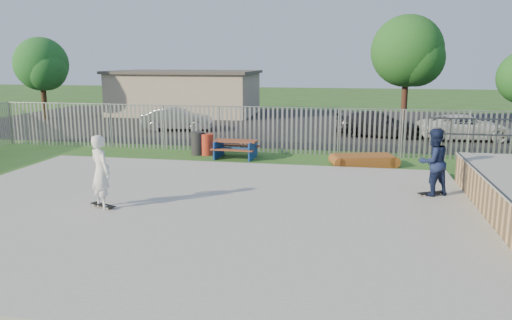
% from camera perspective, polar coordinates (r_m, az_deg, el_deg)
% --- Properties ---
extents(ground, '(120.00, 120.00, 0.00)m').
position_cam_1_polar(ground, '(13.46, -7.65, -6.03)').
color(ground, '#2C571D').
rests_on(ground, ground).
extents(concrete_slab, '(15.00, 12.00, 0.15)m').
position_cam_1_polar(concrete_slab, '(13.44, -7.65, -5.72)').
color(concrete_slab, '#9B9B96').
rests_on(concrete_slab, ground).
extents(fence, '(26.04, 16.02, 2.00)m').
position_cam_1_polar(fence, '(17.30, 0.27, 1.40)').
color(fence, gray).
rests_on(fence, ground).
extents(picnic_table, '(1.82, 1.52, 0.74)m').
position_cam_1_polar(picnic_table, '(20.63, -2.34, 1.28)').
color(picnic_table, brown).
rests_on(picnic_table, ground).
extents(funbox, '(2.31, 1.58, 0.42)m').
position_cam_1_polar(funbox, '(19.53, 12.22, -0.06)').
color(funbox, brown).
rests_on(funbox, ground).
extents(trash_bin_red, '(0.54, 0.54, 0.91)m').
position_cam_1_polar(trash_bin_red, '(21.36, -5.62, 1.79)').
color(trash_bin_red, '#B7301C').
rests_on(trash_bin_red, ground).
extents(trash_bin_grey, '(0.59, 0.59, 0.98)m').
position_cam_1_polar(trash_bin_grey, '(21.45, -6.65, 1.91)').
color(trash_bin_grey, black).
rests_on(trash_bin_grey, ground).
extents(parking_lot, '(40.00, 18.00, 0.02)m').
position_cam_1_polar(parking_lot, '(31.68, 3.39, 4.16)').
color(parking_lot, black).
rests_on(parking_lot, ground).
extents(car_silver, '(4.14, 2.00, 1.31)m').
position_cam_1_polar(car_silver, '(28.81, -9.01, 4.64)').
color(car_silver, '#A1A1A5').
rests_on(car_silver, parking_lot).
extents(car_dark, '(4.70, 2.35, 1.31)m').
position_cam_1_polar(car_dark, '(27.06, 13.67, 4.03)').
color(car_dark, black).
rests_on(car_dark, parking_lot).
extents(car_white, '(4.73, 2.52, 1.27)m').
position_cam_1_polar(car_white, '(27.24, 22.83, 3.46)').
color(car_white, silver).
rests_on(car_white, parking_lot).
extents(building, '(10.40, 6.40, 3.20)m').
position_cam_1_polar(building, '(37.28, -8.11, 7.64)').
color(building, tan).
rests_on(building, ground).
extents(tree_left, '(3.55, 3.55, 5.48)m').
position_cam_1_polar(tree_left, '(36.83, -23.35, 10.01)').
color(tree_left, '#412D1A').
rests_on(tree_left, ground).
extents(tree_mid, '(4.31, 4.31, 6.66)m').
position_cam_1_polar(tree_mid, '(32.03, 16.89, 11.80)').
color(tree_mid, '#45261B').
rests_on(tree_mid, ground).
extents(skateboard_a, '(0.79, 0.57, 0.08)m').
position_cam_1_polar(skateboard_a, '(15.38, 19.35, -3.64)').
color(skateboard_a, black).
rests_on(skateboard_a, concrete_slab).
extents(skateboard_b, '(0.81, 0.50, 0.08)m').
position_cam_1_polar(skateboard_b, '(13.94, -17.09, -5.02)').
color(skateboard_b, black).
rests_on(skateboard_b, concrete_slab).
extents(skater_navy, '(1.19, 1.11, 1.95)m').
position_cam_1_polar(skater_navy, '(15.17, 19.59, -0.23)').
color(skater_navy, '#151F43').
rests_on(skater_navy, concrete_slab).
extents(skater_white, '(0.85, 0.78, 1.95)m').
position_cam_1_polar(skater_white, '(13.71, -17.32, -1.28)').
color(skater_white, white).
rests_on(skater_white, concrete_slab).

